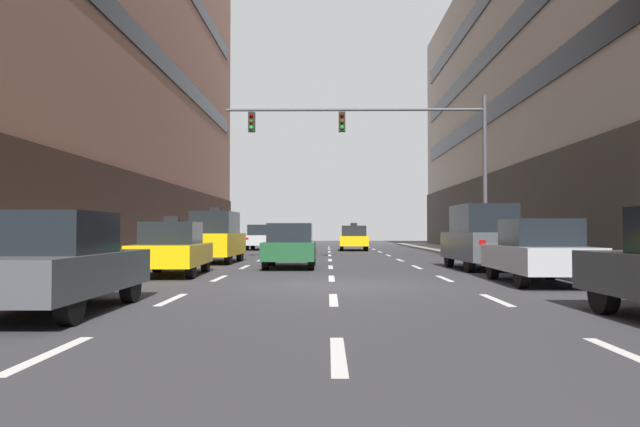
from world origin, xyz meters
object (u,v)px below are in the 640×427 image
taxi_driving_1 (354,238)px  car_parked_2 (483,237)px  car_driving_2 (54,263)px  taxi_driving_4 (215,237)px  traffic_signal_0 (394,142)px  car_driving_3 (262,237)px  taxi_driving_5 (172,249)px  car_parked_1 (538,252)px  car_driving_0 (290,246)px

taxi_driving_1 → car_parked_2: car_parked_2 is taller
car_driving_2 → taxi_driving_1: bearing=78.3°
taxi_driving_4 → car_parked_2: (9.70, -3.97, 0.05)m
taxi_driving_4 → traffic_signal_0: size_ratio=0.39×
taxi_driving_4 → traffic_signal_0: 8.45m
car_driving_3 → taxi_driving_4: taxi_driving_4 is taller
car_driving_3 → taxi_driving_1: bearing=-11.7°
taxi_driving_4 → car_parked_2: size_ratio=0.95×
car_parked_2 → car_driving_3: bearing=115.6°
taxi_driving_1 → taxi_driving_5: 22.34m
taxi_driving_4 → car_parked_1: taxi_driving_4 is taller
car_driving_0 → taxi_driving_4: (-3.21, 3.08, 0.26)m
taxi_driving_1 → car_driving_3: bearing=168.3°
car_parked_1 → traffic_signal_0: 11.50m
car_parked_1 → car_parked_2: size_ratio=0.94×
car_parked_1 → car_parked_2: car_parked_2 is taller
taxi_driving_4 → taxi_driving_5: 6.67m
traffic_signal_0 → car_parked_1: bearing=-77.2°
car_driving_2 → car_driving_0: bearing=75.1°
taxi_driving_1 → traffic_signal_0: size_ratio=0.39×
taxi_driving_4 → car_driving_0: bearing=-43.8°
taxi_driving_1 → car_driving_2: 29.96m
car_parked_1 → car_parked_2: (0.00, 5.24, 0.29)m
car_driving_0 → taxi_driving_5: bearing=-131.9°
car_driving_0 → car_driving_3: size_ratio=0.92×
car_driving_0 → car_parked_1: car_parked_1 is taller
taxi_driving_1 → car_parked_1: bearing=-81.7°
car_parked_2 → taxi_driving_5: bearing=-164.4°
car_driving_0 → taxi_driving_1: (3.00, 17.87, 0.03)m
car_parked_2 → car_parked_1: bearing=-90.0°
car_driving_2 → traffic_signal_0: traffic_signal_0 is taller
car_parked_2 → traffic_signal_0: 6.94m
car_parked_1 → taxi_driving_5: bearing=165.4°
taxi_driving_5 → car_parked_1: size_ratio=0.99×
taxi_driving_4 → car_driving_3: bearing=89.6°
taxi_driving_1 → car_driving_0: bearing=-99.5°
car_driving_0 → taxi_driving_4: size_ratio=0.97×
car_driving_0 → taxi_driving_5: (-3.22, -3.59, 0.00)m
traffic_signal_0 → car_driving_2: bearing=-114.5°
car_driving_2 → car_parked_2: bearing=48.0°
car_driving_0 → taxi_driving_4: 4.46m
car_driving_0 → traffic_signal_0: (4.11, 4.28, 4.30)m
taxi_driving_4 → taxi_driving_5: bearing=-90.0°
car_parked_2 → traffic_signal_0: size_ratio=0.41×
taxi_driving_1 → car_driving_2: (-6.06, -29.34, 0.00)m
car_driving_3 → car_parked_2: (9.59, -20.02, 0.25)m
taxi_driving_1 → car_driving_3: size_ratio=0.96×
taxi_driving_5 → car_parked_2: car_parked_2 is taller
taxi_driving_5 → car_parked_2: 10.07m
car_driving_3 → taxi_driving_4: bearing=-90.4°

